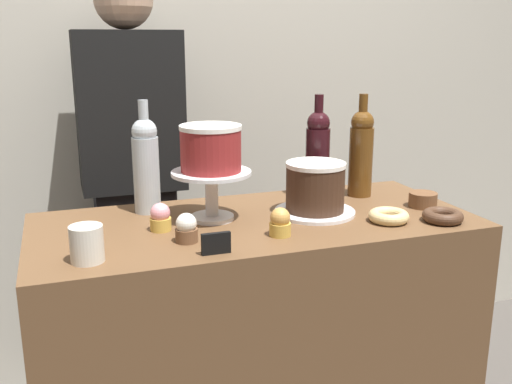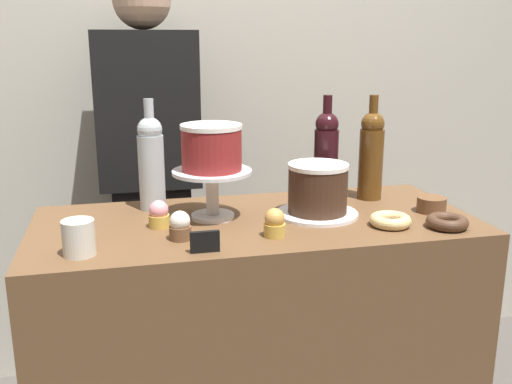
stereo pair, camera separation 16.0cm
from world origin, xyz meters
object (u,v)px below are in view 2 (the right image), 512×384
Objects in this scene: donut_chocolate at (447,222)px; donut_glazed at (390,220)px; wine_bottle_dark_red at (326,154)px; barista_figure at (151,187)px; chocolate_round_cake at (317,188)px; white_layer_cake at (211,147)px; cookie_stack at (431,205)px; cake_stand_pedestal at (212,186)px; cupcake_caramel at (275,223)px; wine_bottle_amber at (371,154)px; wine_bottle_clear at (151,161)px; cupcake_strawberry at (159,215)px; price_sign_chalkboard at (205,242)px; cupcake_vanilla at (180,226)px; coffee_cup_ceramic at (79,238)px.

donut_chocolate and donut_glazed have the same top height.
barista_figure is (-0.52, 0.44, -0.19)m from wine_bottle_dark_red.
chocolate_round_cake is at bearing 147.74° from donut_chocolate.
white_layer_cake is 1.51× the size of donut_glazed.
white_layer_cake is at bearing 172.33° from cookie_stack.
cookie_stack is (0.63, -0.08, -0.07)m from cake_stand_pedestal.
donut_chocolate is at bearing -58.07° from wine_bottle_dark_red.
wine_bottle_amber is at bearing 36.50° from cupcake_caramel.
white_layer_cake is 0.22m from wine_bottle_clear.
cupcake_caramel is 0.05× the size of barista_figure.
donut_glazed is at bearing -102.34° from wine_bottle_amber.
wine_bottle_dark_red reaches higher than chocolate_round_cake.
wine_bottle_amber is 0.20× the size of barista_figure.
cupcake_caramel reaches higher than cookie_stack.
cake_stand_pedestal is at bearing -75.80° from barista_figure.
cake_stand_pedestal is 0.50m from donut_glazed.
white_layer_cake is at bearing -161.84° from wine_bottle_dark_red.
wine_bottle_clear is 0.21m from cupcake_strawberry.
barista_figure is (-0.08, 0.83, -0.07)m from price_sign_chalkboard.
barista_figure is at bearing 125.93° from chocolate_round_cake.
cookie_stack is at bearing 11.88° from cupcake_caramel.
wine_bottle_amber reaches higher than chocolate_round_cake.
cupcake_vanilla is 0.24m from cupcake_caramel.
price_sign_chalkboard is 0.84m from barista_figure.
cookie_stack is at bearing 5.70° from cupcake_vanilla.
wine_bottle_amber reaches higher than cookie_stack.
cake_stand_pedestal is 0.68× the size of wine_bottle_dark_red.
barista_figure reaches higher than wine_bottle_amber.
white_layer_cake is 0.99× the size of chocolate_round_cake.
wine_bottle_amber is at bearing 31.90° from price_sign_chalkboard.
wine_bottle_amber is 2.91× the size of donut_glazed.
wine_bottle_clear is 3.83× the size of coffee_cup_ceramic.
cake_stand_pedestal is 0.20m from cupcake_vanilla.
cookie_stack is at bearing 14.45° from price_sign_chalkboard.
donut_chocolate is 0.07× the size of barista_figure.
cupcake_vanilla is 0.74m from cookie_stack.
cupcake_caramel is 0.20m from price_sign_chalkboard.
chocolate_round_cake is 1.53× the size of donut_glazed.
cookie_stack is at bearing -57.43° from wine_bottle_amber.
coffee_cup_ceramic is at bearing 170.52° from price_sign_chalkboard.
coffee_cup_ceramic is at bearing -118.71° from wine_bottle_clear.
barista_figure reaches higher than price_sign_chalkboard.
cupcake_vanilla is 0.25m from coffee_cup_ceramic.
white_layer_cake is 0.52× the size of wine_bottle_clear.
cookie_stack is (0.18, 0.10, 0.01)m from donut_glazed.
cupcake_strawberry is at bearing 177.27° from cookie_stack.
wine_bottle_amber is 0.92m from coffee_cup_ceramic.
wine_bottle_amber is 0.31m from donut_glazed.
wine_bottle_dark_red is at bearing 121.93° from donut_chocolate.
coffee_cup_ceramic is (-0.29, 0.05, 0.02)m from price_sign_chalkboard.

